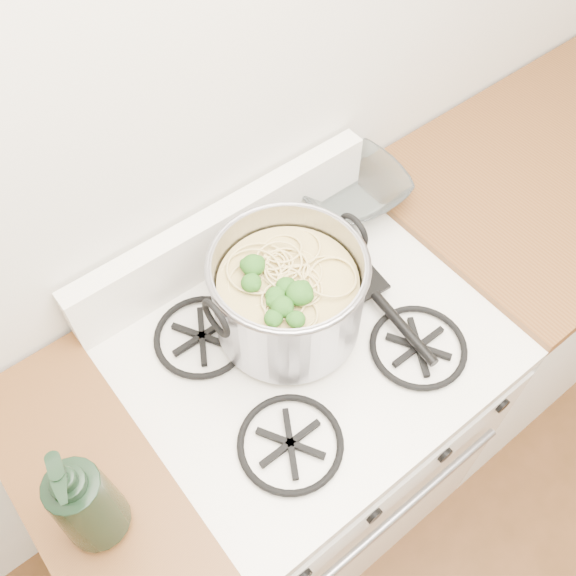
# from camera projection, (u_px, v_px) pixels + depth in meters

# --- Properties ---
(gas_range) EXTENTS (0.76, 0.66, 0.92)m
(gas_range) POSITION_uv_depth(u_px,v_px,m) (306.00, 432.00, 1.73)
(gas_range) COLOR white
(gas_range) RESTS_ON ground
(counter_left) EXTENTS (0.25, 0.65, 0.92)m
(counter_left) POSITION_uv_depth(u_px,v_px,m) (141.00, 550.00, 1.53)
(counter_left) COLOR silver
(counter_left) RESTS_ON ground
(counter_right) EXTENTS (1.00, 0.65, 0.92)m
(counter_right) POSITION_uv_depth(u_px,v_px,m) (521.00, 265.00, 2.02)
(counter_right) COLOR silver
(counter_right) RESTS_ON ground
(stock_pot) EXTENTS (0.34, 0.31, 0.21)m
(stock_pot) POSITION_uv_depth(u_px,v_px,m) (288.00, 295.00, 1.28)
(stock_pot) COLOR #98979F
(stock_pot) RESTS_ON gas_range
(spatula) EXTENTS (0.32, 0.34, 0.02)m
(spatula) POSITION_uv_depth(u_px,v_px,m) (360.00, 277.00, 1.41)
(spatula) COLOR black
(spatula) RESTS_ON gas_range
(glass_bowl) EXTENTS (0.11, 0.11, 0.03)m
(glass_bowl) POSITION_uv_depth(u_px,v_px,m) (349.00, 192.00, 1.55)
(glass_bowl) COLOR white
(glass_bowl) RESTS_ON gas_range
(bottle) EXTENTS (0.13, 0.13, 0.28)m
(bottle) POSITION_uv_depth(u_px,v_px,m) (81.00, 498.00, 1.00)
(bottle) COLOR black
(bottle) RESTS_ON counter_left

